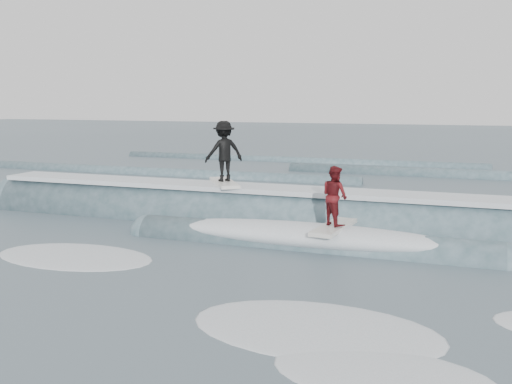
% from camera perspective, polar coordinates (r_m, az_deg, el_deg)
% --- Properties ---
extents(ground, '(160.00, 160.00, 0.00)m').
position_cam_1_polar(ground, '(12.14, -6.85, -8.10)').
color(ground, '#3D4E59').
rests_on(ground, ground).
extents(breaking_wave, '(20.08, 3.82, 2.07)m').
position_cam_1_polar(breaking_wave, '(16.33, 1.75, -3.36)').
color(breaking_wave, '#344F57').
rests_on(breaking_wave, ground).
extents(surfer_black, '(1.58, 1.96, 1.89)m').
position_cam_1_polar(surfer_black, '(16.96, -3.22, 3.86)').
color(surfer_black, silver).
rests_on(surfer_black, ground).
extents(surfer_red, '(0.89, 2.05, 1.54)m').
position_cam_1_polar(surfer_red, '(13.82, 7.86, -0.89)').
color(surfer_red, silver).
rests_on(surfer_red, ground).
extents(whitewater, '(18.45, 6.67, 0.10)m').
position_cam_1_polar(whitewater, '(10.66, -2.11, -10.51)').
color(whitewater, white).
rests_on(whitewater, ground).
extents(far_swells, '(39.64, 8.65, 0.80)m').
position_cam_1_polar(far_swells, '(28.86, 7.65, 1.91)').
color(far_swells, '#344F57').
rests_on(far_swells, ground).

